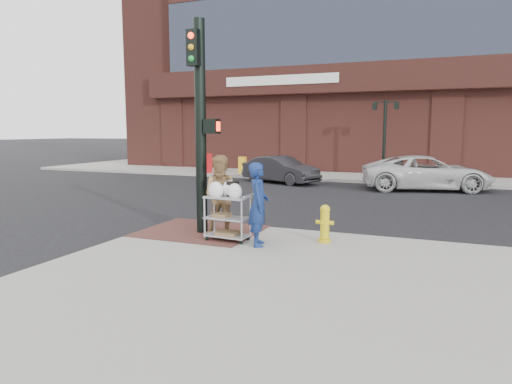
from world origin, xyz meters
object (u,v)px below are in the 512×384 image
at_px(woman_blue, 258,204).
at_px(sedan_dark, 280,170).
at_px(minivan_white, 426,173).
at_px(lamp_post, 385,130).
at_px(traffic_signal_pole, 201,121).
at_px(fire_hydrant, 325,223).
at_px(pedestrian_tan, 223,196).
at_px(utility_cart, 227,214).

xyz_separation_m(woman_blue, sedan_dark, (-3.80, 12.47, -0.38)).
height_order(woman_blue, minivan_white, woman_blue).
bearing_deg(sedan_dark, lamp_post, -32.25).
bearing_deg(minivan_white, traffic_signal_pole, 143.35).
distance_m(woman_blue, fire_hydrant, 1.56).
distance_m(lamp_post, minivan_white, 4.57).
height_order(sedan_dark, minivan_white, minivan_white).
height_order(pedestrian_tan, sedan_dark, pedestrian_tan).
bearing_deg(pedestrian_tan, sedan_dark, 83.95).
relative_size(minivan_white, utility_cart, 4.05).
relative_size(sedan_dark, minivan_white, 0.75).
distance_m(sedan_dark, minivan_white, 6.80).
distance_m(woman_blue, pedestrian_tan, 1.16).
height_order(sedan_dark, fire_hydrant, sedan_dark).
bearing_deg(traffic_signal_pole, pedestrian_tan, -16.47).
height_order(lamp_post, woman_blue, lamp_post).
distance_m(traffic_signal_pole, woman_blue, 2.55).
relative_size(minivan_white, fire_hydrant, 6.48).
distance_m(utility_cart, fire_hydrant, 2.17).
bearing_deg(fire_hydrant, pedestrian_tan, -171.03).
relative_size(pedestrian_tan, utility_cart, 1.41).
bearing_deg(traffic_signal_pole, woman_blue, -20.32).
bearing_deg(sedan_dark, woman_blue, -141.92).
distance_m(traffic_signal_pole, minivan_white, 12.78).
bearing_deg(utility_cart, minivan_white, 72.63).
distance_m(lamp_post, pedestrian_tan, 15.60).
relative_size(pedestrian_tan, fire_hydrant, 2.26).
height_order(minivan_white, utility_cart, minivan_white).
bearing_deg(pedestrian_tan, woman_blue, -41.40).
distance_m(woman_blue, sedan_dark, 13.04).
xyz_separation_m(woman_blue, utility_cart, (-0.81, 0.15, -0.29)).
relative_size(sedan_dark, utility_cart, 3.03).
xyz_separation_m(minivan_white, utility_cart, (-3.81, -12.18, 0.00)).
height_order(sedan_dark, utility_cart, utility_cart).
height_order(lamp_post, utility_cart, lamp_post).
bearing_deg(minivan_white, utility_cart, 147.93).
height_order(woman_blue, utility_cart, woman_blue).
distance_m(traffic_signal_pole, utility_cart, 2.31).
xyz_separation_m(lamp_post, sedan_dark, (-4.56, -3.39, -1.95)).
bearing_deg(lamp_post, fire_hydrant, -88.14).
bearing_deg(pedestrian_tan, lamp_post, 64.37).
height_order(woman_blue, fire_hydrant, woman_blue).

